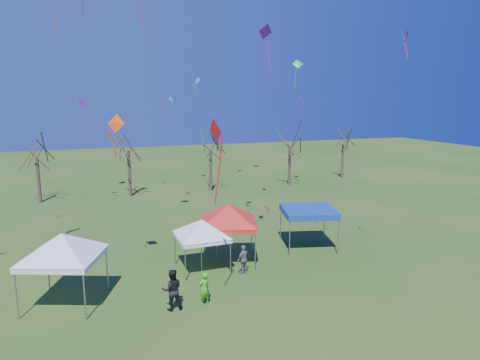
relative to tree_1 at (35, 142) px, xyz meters
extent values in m
plane|color=#284D19|center=(10.77, -24.65, -5.79)|extent=(140.00, 140.00, 0.00)
cylinder|color=#3D2D21|center=(0.00, 0.00, -3.65)|extent=(0.32, 0.32, 4.28)
cylinder|color=#3D2D21|center=(8.40, -0.27, -3.47)|extent=(0.32, 0.32, 4.64)
cylinder|color=#3D2D21|center=(16.80, -0.60, -3.55)|extent=(0.32, 0.32, 4.49)
cylinder|color=#3D2D21|center=(26.12, -0.65, -3.56)|extent=(0.32, 0.32, 4.47)
cylinder|color=#3D2D21|center=(34.49, 1.42, -3.68)|extent=(0.32, 0.32, 4.23)
cylinder|color=gray|center=(1.14, -23.93, -4.70)|extent=(0.07, 0.07, 2.18)
cylinder|color=gray|center=(2.23, -21.07, -4.70)|extent=(0.07, 0.07, 2.18)
cylinder|color=gray|center=(4.00, -25.02, -4.70)|extent=(0.07, 0.07, 2.18)
cylinder|color=gray|center=(5.09, -22.16, -4.70)|extent=(0.07, 0.07, 2.18)
cube|color=white|center=(3.11, -23.05, -3.48)|extent=(4.23, 4.23, 0.26)
pyramid|color=white|center=(3.11, -23.05, -2.25)|extent=(4.33, 4.33, 1.09)
cylinder|color=gray|center=(9.11, -22.47, -4.87)|extent=(0.06, 0.06, 1.85)
cylinder|color=gray|center=(9.08, -19.89, -4.87)|extent=(0.06, 0.06, 1.85)
cylinder|color=gray|center=(11.70, -22.44, -4.87)|extent=(0.06, 0.06, 1.85)
cylinder|color=gray|center=(11.66, -19.85, -4.87)|extent=(0.06, 0.06, 1.85)
cube|color=white|center=(10.39, -21.16, -3.83)|extent=(2.81, 2.81, 0.22)
pyramid|color=white|center=(10.39, -21.16, -2.80)|extent=(3.92, 3.92, 0.92)
cylinder|color=gray|center=(10.28, -21.44, -4.69)|extent=(0.07, 0.07, 2.20)
cylinder|color=gray|center=(11.22, -18.51, -4.69)|extent=(0.07, 0.07, 2.20)
cylinder|color=gray|center=(13.21, -22.38, -4.69)|extent=(0.07, 0.07, 2.20)
cylinder|color=gray|center=(14.15, -19.45, -4.69)|extent=(0.07, 0.07, 2.20)
cube|color=red|center=(12.22, -20.45, -3.46)|extent=(4.14, 4.14, 0.26)
pyramid|color=red|center=(12.22, -20.45, -2.23)|extent=(4.44, 4.44, 1.10)
cylinder|color=gray|center=(16.12, -20.92, -4.68)|extent=(0.07, 0.07, 2.23)
cylinder|color=gray|center=(16.93, -17.90, -4.68)|extent=(0.07, 0.07, 2.23)
cylinder|color=gray|center=(19.14, -21.72, -4.68)|extent=(0.07, 0.07, 2.23)
cylinder|color=gray|center=(19.95, -18.70, -4.68)|extent=(0.07, 0.07, 2.23)
cube|color=navy|center=(18.03, -19.81, -3.43)|extent=(4.09, 4.09, 0.27)
cube|color=navy|center=(18.03, -19.81, -3.22)|extent=(4.09, 4.09, 0.13)
imported|color=slate|center=(12.45, -22.56, -4.95)|extent=(1.07, 0.80, 1.68)
imported|color=#47BE1E|center=(9.38, -25.37, -4.99)|extent=(0.68, 0.56, 1.61)
imported|color=black|center=(7.83, -25.37, -4.80)|extent=(1.02, 0.82, 1.98)
cube|color=purple|center=(4.91, -7.93, 10.91)|extent=(0.15, 0.72, 1.79)
cone|color=red|center=(20.30, -25.34, 7.24)|extent=(0.55, 0.52, 0.58)
cube|color=red|center=(20.39, -25.25, 6.55)|extent=(0.22, 0.24, 1.08)
cone|color=#5017A6|center=(26.91, -1.77, 3.92)|extent=(1.16, 1.24, 0.94)
cube|color=#5017A6|center=(26.79, -1.93, 2.37)|extent=(0.39, 0.31, 2.58)
cone|color=red|center=(9.68, -26.67, 2.64)|extent=(0.47, 1.16, 1.13)
cube|color=red|center=(9.71, -26.87, 0.91)|extent=(0.45, 0.11, 2.88)
cube|color=#E4600C|center=(2.97, -4.13, 11.14)|extent=(0.49, 0.62, 2.49)
cone|color=#681CC7|center=(4.36, -3.75, 3.67)|extent=(0.84, 0.75, 0.88)
cube|color=#681CC7|center=(4.60, -3.94, 2.65)|extent=(0.44, 0.53, 1.63)
cone|color=#0CB5A5|center=(14.42, -4.87, 5.61)|extent=(0.58, 0.80, 0.66)
cube|color=#0CB5A5|center=(14.36, -4.64, 4.72)|extent=(0.51, 0.18, 1.43)
cone|color=blue|center=(11.65, -6.81, 3.89)|extent=(0.82, 0.78, 0.69)
cube|color=blue|center=(11.35, -7.06, 2.67)|extent=(0.56, 0.65, 2.08)
cone|color=green|center=(18.20, -17.44, 6.28)|extent=(0.88, 0.67, 0.66)
cube|color=green|center=(18.05, -17.41, 5.35)|extent=(0.11, 0.35, 1.48)
cube|color=purple|center=(8.37, -14.46, 9.73)|extent=(0.24, 0.54, 1.81)
cone|color=#F3500C|center=(6.00, -20.71, 2.70)|extent=(1.01, 0.92, 1.00)
cube|color=#F3500C|center=(5.81, -20.55, 1.66)|extent=(0.37, 0.43, 1.59)
cone|color=purple|center=(15.78, -17.44, 8.23)|extent=(1.19, 0.86, 0.98)
cube|color=purple|center=(16.07, -17.36, 6.71)|extent=(0.22, 0.62, 2.52)
camera|label=1|loc=(4.50, -43.97, 3.96)|focal=32.00mm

